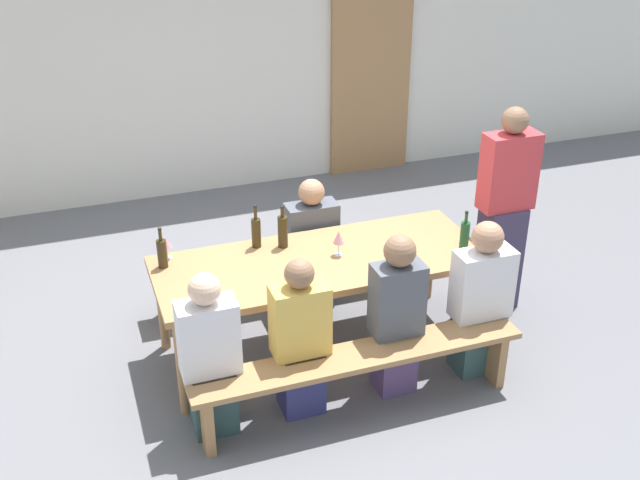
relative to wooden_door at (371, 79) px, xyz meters
The scene contains 18 objects.
ground_plane 3.67m from the wooden_door, 118.49° to the right, with size 24.00×24.00×0.00m, color slate.
back_wall 1.77m from the wooden_door, behind, with size 14.00×0.20×3.20m, color silver.
wooden_door is the anchor object (origin of this frame).
tasting_table 3.54m from the wooden_door, 118.49° to the right, with size 2.31×0.89×0.75m.
bench_near 4.25m from the wooden_door, 113.62° to the right, with size 2.21×0.30×0.45m.
bench_far 2.97m from the wooden_door, 125.59° to the right, with size 2.21×0.30×0.45m.
wine_bottle_0 3.39m from the wooden_door, 101.48° to the right, with size 0.07×0.07×0.31m.
wine_bottle_1 3.39m from the wooden_door, 123.44° to the right, with size 0.07×0.07×0.32m.
wine_bottle_2 3.45m from the wooden_door, 126.50° to the right, with size 0.07×0.07×0.33m.
wine_bottle_3 3.94m from the wooden_door, 133.87° to the right, with size 0.07×0.07×0.30m.
wine_glass_0 3.45m from the wooden_door, 116.51° to the right, with size 0.08×0.08×0.19m.
wine_glass_1 3.83m from the wooden_door, 134.54° to the right, with size 0.07×0.07×0.16m.
seated_guest_near_0 4.55m from the wooden_door, 125.22° to the right, with size 0.36×0.24×1.13m.
seated_guest_near_1 4.24m from the wooden_door, 118.73° to the right, with size 0.36×0.24×1.12m.
seated_guest_near_2 3.96m from the wooden_door, 110.20° to the right, with size 0.34×0.24×1.17m.
seated_guest_near_3 3.80m from the wooden_door, 101.15° to the right, with size 0.40×0.24×1.16m.
seated_guest_far_0 2.98m from the wooden_door, 121.60° to the right, with size 0.40×0.24×1.09m.
standing_host 3.00m from the wooden_door, 92.80° to the right, with size 0.41×0.24×1.65m.
Camera 1 is at (-1.58, -4.45, 3.37)m, focal length 43.39 mm.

